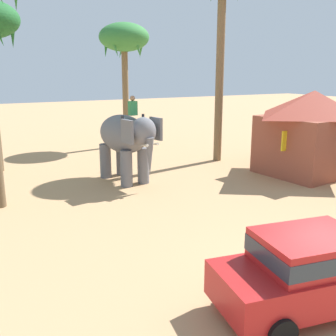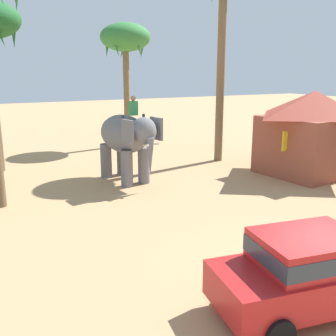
# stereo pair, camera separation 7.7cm
# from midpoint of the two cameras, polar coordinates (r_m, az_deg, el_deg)

# --- Properties ---
(ground_plane) EXTENTS (120.00, 120.00, 0.00)m
(ground_plane) POSITION_cam_midpoint_polar(r_m,az_deg,el_deg) (9.85, 21.47, -16.77)
(ground_plane) COLOR tan
(car_sedan_foreground) EXTENTS (4.34, 2.41, 1.70)m
(car_sedan_foreground) POSITION_cam_midpoint_polar(r_m,az_deg,el_deg) (8.77, 19.96, -13.71)
(car_sedan_foreground) COLOR red
(car_sedan_foreground) RESTS_ON ground
(elephant_with_mahout) EXTENTS (2.09, 3.98, 3.88)m
(elephant_with_mahout) POSITION_cam_midpoint_polar(r_m,az_deg,el_deg) (17.45, -6.29, 4.37)
(elephant_with_mahout) COLOR slate
(elephant_with_mahout) RESTS_ON ground
(palm_tree_leaning_seaward) EXTENTS (3.20, 3.20, 7.88)m
(palm_tree_leaning_seaward) POSITION_cam_midpoint_polar(r_m,az_deg,el_deg) (26.22, -6.53, 18.03)
(palm_tree_leaning_seaward) COLOR brown
(palm_tree_leaning_seaward) RESTS_ON ground
(roadside_hut) EXTENTS (5.39, 4.67, 4.00)m
(roadside_hut) POSITION_cam_midpoint_polar(r_m,az_deg,el_deg) (20.11, 20.16, 5.26)
(roadside_hut) COLOR #994C38
(roadside_hut) RESTS_ON ground
(signboard_yellow) EXTENTS (1.00, 0.10, 2.40)m
(signboard_yellow) POSITION_cam_midpoint_polar(r_m,az_deg,el_deg) (18.45, 17.29, 3.39)
(signboard_yellow) COLOR #4C4C51
(signboard_yellow) RESTS_ON ground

